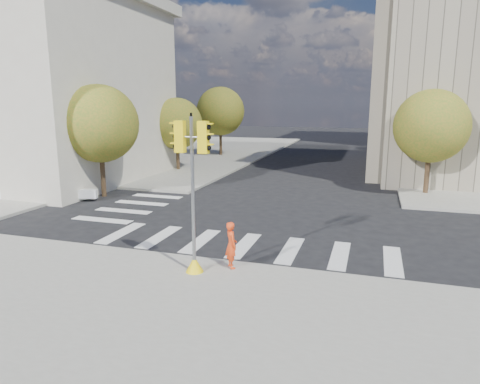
# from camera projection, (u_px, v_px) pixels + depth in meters

# --- Properties ---
(ground) EXTENTS (160.00, 160.00, 0.00)m
(ground) POSITION_uv_depth(u_px,v_px,m) (260.00, 231.00, 18.24)
(ground) COLOR black
(ground) RESTS_ON ground
(sidewalk_far_left) EXTENTS (28.00, 40.00, 0.15)m
(sidewalk_far_left) POSITION_uv_depth(u_px,v_px,m) (148.00, 150.00, 48.37)
(sidewalk_far_left) COLOR gray
(sidewalk_far_left) RESTS_ON ground
(classical_building) EXTENTS (19.00, 15.00, 12.70)m
(classical_building) POSITION_uv_depth(u_px,v_px,m) (17.00, 87.00, 30.26)
(classical_building) COLOR beige
(classical_building) RESTS_ON ground
(tree_lw_near) EXTENTS (4.40, 4.40, 6.41)m
(tree_lw_near) POSITION_uv_depth(u_px,v_px,m) (100.00, 124.00, 24.20)
(tree_lw_near) COLOR #382616
(tree_lw_near) RESTS_ON ground
(tree_lw_mid) EXTENTS (4.00, 4.00, 5.77)m
(tree_lw_mid) POSITION_uv_depth(u_px,v_px,m) (177.00, 124.00, 33.63)
(tree_lw_mid) COLOR #382616
(tree_lw_mid) RESTS_ON ground
(tree_lw_far) EXTENTS (4.80, 4.80, 6.95)m
(tree_lw_far) POSITION_uv_depth(u_px,v_px,m) (220.00, 111.00, 42.80)
(tree_lw_far) COLOR #382616
(tree_lw_far) RESTS_ON ground
(tree_re_near) EXTENTS (4.20, 4.20, 6.16)m
(tree_re_near) POSITION_uv_depth(u_px,v_px,m) (431.00, 126.00, 24.55)
(tree_re_near) COLOR #382616
(tree_re_near) RESTS_ON ground
(tree_re_mid) EXTENTS (4.60, 4.60, 6.66)m
(tree_re_mid) POSITION_uv_depth(u_px,v_px,m) (415.00, 115.00, 35.69)
(tree_re_mid) COLOR #382616
(tree_re_mid) RESTS_ON ground
(tree_re_far) EXTENTS (4.00, 4.00, 5.88)m
(tree_re_far) POSITION_uv_depth(u_px,v_px,m) (405.00, 117.00, 47.00)
(tree_re_far) COLOR #382616
(tree_re_far) RESTS_ON ground
(lamp_near) EXTENTS (0.35, 0.18, 8.11)m
(lamp_near) POSITION_uv_depth(u_px,v_px,m) (433.00, 115.00, 28.03)
(lamp_near) COLOR black
(lamp_near) RESTS_ON sidewalk_far_right
(lamp_far) EXTENTS (0.35, 0.18, 8.11)m
(lamp_far) POSITION_uv_depth(u_px,v_px,m) (415.00, 111.00, 41.10)
(lamp_far) COLOR black
(lamp_far) RESTS_ON sidewalk_far_right
(traffic_signal) EXTENTS (1.07, 0.56, 4.94)m
(traffic_signal) POSITION_uv_depth(u_px,v_px,m) (193.00, 207.00, 13.06)
(traffic_signal) COLOR yellow
(traffic_signal) RESTS_ON sidewalk_near
(photographer) EXTENTS (0.63, 0.66, 1.53)m
(photographer) POSITION_uv_depth(u_px,v_px,m) (231.00, 245.00, 13.68)
(photographer) COLOR #F04116
(photographer) RESTS_ON sidewalk_near
(planter_wall) EXTENTS (5.82, 2.28, 0.50)m
(planter_wall) POSITION_uv_depth(u_px,v_px,m) (43.00, 194.00, 23.74)
(planter_wall) COLOR white
(planter_wall) RESTS_ON sidewalk_left_near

